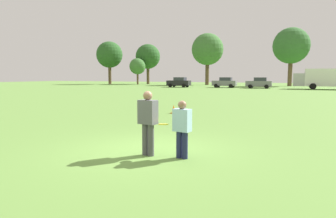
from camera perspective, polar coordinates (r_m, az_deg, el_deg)
name	(u,v)px	position (r m, az deg, el deg)	size (l,w,h in m)	color
ground_plane	(147,150)	(8.86, -3.88, -7.71)	(171.55, 171.55, 0.00)	#608C3D
player_thrower	(148,119)	(8.10, -3.79, -1.97)	(0.53, 0.36, 1.74)	#4C4C51
player_defender	(182,126)	(7.83, 2.66, -3.25)	(0.48, 0.33, 1.51)	#1E234C
frisbee	(163,124)	(7.93, -0.88, -2.88)	(0.27, 0.27, 0.06)	yellow
traffic_cone	(174,109)	(17.25, 1.07, -0.06)	(0.32, 0.32, 0.48)	#D8590C
parked_car_near_left	(179,82)	(55.82, 2.08, 5.06)	(4.25, 2.31, 1.82)	black
parked_car_mid_left	(225,82)	(55.13, 10.60, 4.94)	(4.25, 2.31, 1.82)	slate
parked_car_center	(259,83)	(53.47, 16.74, 4.74)	(4.25, 2.31, 1.82)	slate
box_truck	(324,78)	(53.34, 27.24, 5.20)	(8.57, 3.17, 3.18)	white
tree_west_oak	(109,55)	(77.59, -10.94, 9.95)	(6.46, 6.46, 10.49)	brown
tree_west_maple	(138,66)	(73.21, -5.74, 7.97)	(3.84, 3.84, 6.25)	brown
tree_center_elm	(148,57)	(76.43, -3.80, 9.78)	(6.07, 6.07, 9.86)	brown
tree_east_birch	(207,49)	(70.34, 7.42, 11.02)	(7.14, 7.14, 11.60)	brown
tree_east_oak	(291,46)	(66.77, 22.11, 10.92)	(7.19, 7.19, 11.68)	brown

